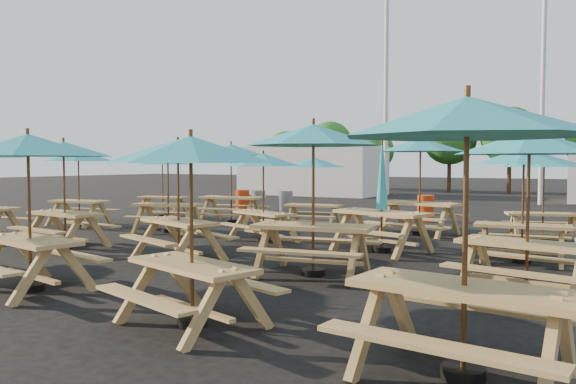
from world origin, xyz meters
The scene contains 30 objects.
ground centered at (0.00, 0.00, 0.00)m, with size 120.00×120.00×0.00m, color black.
picnic_unit_2 centered at (-6.29, 0.04, 1.94)m, with size 2.25×2.25×2.25m.
picnic_unit_3 centered at (-5.97, 3.23, 1.83)m, with size 2.22×2.22×2.12m.
picnic_unit_5 centered at (-3.00, -3.03, 2.02)m, with size 2.25×2.25×2.34m.
picnic_unit_6 centered at (-2.95, 0.20, 1.99)m, with size 2.47×2.47×2.31m.
picnic_unit_7 centered at (-2.86, 2.92, 2.11)m, with size 2.48×2.48×2.45m.
picnic_unit_8 centered at (0.07, -6.01, 1.98)m, with size 2.34×2.34×2.30m.
picnic_unit_9 centered at (0.18, -2.95, 1.98)m, with size 2.56×2.56×2.29m.
picnic_unit_10 centered at (0.22, -0.02, 1.81)m, with size 2.37×2.37×2.09m.
picnic_unit_11 centered at (0.00, 2.93, 1.76)m, with size 2.07×2.07×2.04m.
picnic_unit_12 centered at (3.24, -6.20, 1.88)m, with size 2.37×2.37×2.18m.
picnic_unit_13 centered at (3.08, -2.95, 2.17)m, with size 2.57×2.57×2.52m.
picnic_unit_14 centered at (3.19, -0.09, 1.05)m, with size 2.38×2.20×2.56m.
picnic_unit_15 centered at (3.02, 3.07, 2.18)m, with size 2.54×2.54×2.52m.
picnic_unit_16 centered at (6.27, -6.24, 2.11)m, with size 2.36×2.36×2.44m.
picnic_unit_17 centered at (6.34, -2.83, 2.00)m, with size 2.38×2.38×2.32m.
picnic_unit_18 centered at (5.89, 0.07, 1.86)m, with size 2.07×2.07×2.15m.
picnic_unit_19 centered at (5.93, 3.16, 1.79)m, with size 2.31×2.31×2.08m.
waste_bin_0 centered at (-4.84, 6.36, 0.42)m, with size 0.52×0.52×0.84m, color red.
waste_bin_1 centered at (-4.13, 6.37, 0.42)m, with size 0.52×0.52×0.84m, color gray.
waste_bin_2 centered at (-3.04, 6.52, 0.42)m, with size 0.52×0.52×0.84m, color gray.
waste_bin_3 centered at (2.20, 6.38, 0.42)m, with size 0.52×0.52×0.84m, color red.
mast_0 centered at (-2.00, 14.00, 6.00)m, with size 0.20×0.20×12.00m, color silver.
mast_1 centered at (4.50, 16.00, 6.00)m, with size 0.20×0.20×12.00m, color silver.
event_tent_0 centered at (-8.00, 18.00, 1.40)m, with size 8.00×4.00×2.80m, color silver.
tree_0 centered at (-14.07, 25.25, 2.83)m, with size 2.80×2.80×4.24m.
tree_1 centered at (-9.74, 23.90, 3.15)m, with size 3.11×3.11×4.72m.
tree_2 centered at (-6.39, 23.65, 2.62)m, with size 2.59×2.59×3.93m.
tree_3 centered at (-1.75, 24.72, 3.41)m, with size 3.36×3.36×5.09m.
tree_4 centered at (1.90, 24.26, 3.46)m, with size 3.41×3.41×5.17m.
Camera 1 is at (7.37, -11.09, 1.86)m, focal length 35.00 mm.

